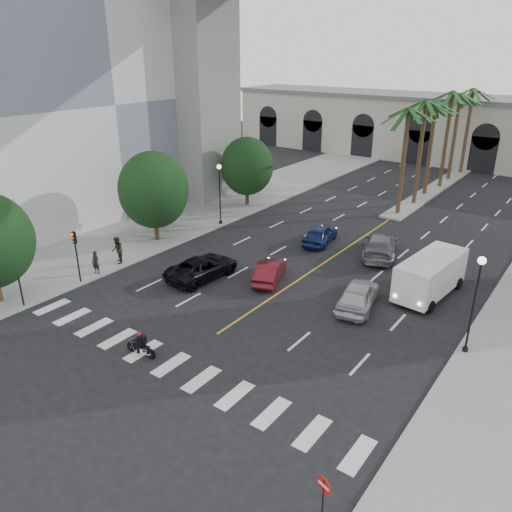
{
  "coord_description": "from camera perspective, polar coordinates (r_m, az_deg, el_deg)",
  "views": [
    {
      "loc": [
        15.46,
        -15.63,
        14.41
      ],
      "look_at": [
        -0.29,
        6.0,
        3.18
      ],
      "focal_mm": 35.0,
      "sensor_mm": 36.0,
      "label": 1
    }
  ],
  "objects": [
    {
      "name": "ground",
      "position": [
        26.29,
        -7.34,
        -10.68
      ],
      "size": [
        140.0,
        140.0,
        0.0
      ],
      "primitive_type": "plane",
      "color": "black",
      "rests_on": "ground"
    },
    {
      "name": "sidewalk_left",
      "position": [
        45.51,
        -8.36,
        4.17
      ],
      "size": [
        8.0,
        100.0,
        0.15
      ],
      "primitive_type": "cube",
      "color": "gray",
      "rests_on": "ground"
    },
    {
      "name": "median",
      "position": [
        57.62,
        19.48,
        7.09
      ],
      "size": [
        2.0,
        24.0,
        0.2
      ],
      "primitive_type": "cube",
      "color": "gray",
      "rests_on": "ground"
    },
    {
      "name": "building_left",
      "position": [
        50.82,
        -21.77,
        16.63
      ],
      "size": [
        16.5,
        32.5,
        20.6
      ],
      "color": "silver",
      "rests_on": "ground"
    },
    {
      "name": "pier_building",
      "position": [
        73.01,
        24.11,
        12.88
      ],
      "size": [
        71.0,
        10.5,
        8.5
      ],
      "color": "beige",
      "rests_on": "ground"
    },
    {
      "name": "palm_a",
      "position": [
        46.59,
        17.05,
        15.28
      ],
      "size": [
        3.2,
        3.2,
        10.3
      ],
      "color": "#47331E",
      "rests_on": "ground"
    },
    {
      "name": "palm_b",
      "position": [
        50.3,
        18.83,
        15.88
      ],
      "size": [
        3.2,
        3.2,
        10.6
      ],
      "color": "#47331E",
      "rests_on": "ground"
    },
    {
      "name": "palm_c",
      "position": [
        54.23,
        19.85,
        15.68
      ],
      "size": [
        3.2,
        3.2,
        10.1
      ],
      "color": "#47331E",
      "rests_on": "ground"
    },
    {
      "name": "palm_d",
      "position": [
        57.9,
        21.53,
        16.57
      ],
      "size": [
        3.2,
        3.2,
        10.9
      ],
      "color": "#47331E",
      "rests_on": "ground"
    },
    {
      "name": "palm_e",
      "position": [
        61.85,
        22.3,
        16.33
      ],
      "size": [
        3.2,
        3.2,
        10.4
      ],
      "color": "#47331E",
      "rests_on": "ground"
    },
    {
      "name": "palm_f",
      "position": [
        65.62,
        23.55,
        16.68
      ],
      "size": [
        3.2,
        3.2,
        10.7
      ],
      "color": "#47331E",
      "rests_on": "ground"
    },
    {
      "name": "street_tree_mid",
      "position": [
        39.64,
        -11.63,
        7.4
      ],
      "size": [
        5.44,
        5.44,
        7.21
      ],
      "color": "#382616",
      "rests_on": "ground"
    },
    {
      "name": "street_tree_far",
      "position": [
        48.34,
        -1.04,
        10.21
      ],
      "size": [
        5.04,
        5.04,
        6.68
      ],
      "color": "#382616",
      "rests_on": "ground"
    },
    {
      "name": "lamp_post_left_far",
      "position": [
        42.98,
        -4.17,
        7.63
      ],
      "size": [
        0.4,
        0.4,
        5.35
      ],
      "color": "black",
      "rests_on": "ground"
    },
    {
      "name": "lamp_post_right",
      "position": [
        26.46,
        23.75,
        -4.32
      ],
      "size": [
        0.4,
        0.4,
        5.35
      ],
      "color": "black",
      "rests_on": "ground"
    },
    {
      "name": "traffic_signal_near",
      "position": [
        32.1,
        -25.68,
        -1.37
      ],
      "size": [
        0.25,
        0.18,
        3.65
      ],
      "color": "black",
      "rests_on": "ground"
    },
    {
      "name": "traffic_signal_far",
      "position": [
        33.93,
        -19.91,
        0.82
      ],
      "size": [
        0.25,
        0.18,
        3.65
      ],
      "color": "black",
      "rests_on": "ground"
    },
    {
      "name": "motorcycle_rider",
      "position": [
        26.05,
        -12.96,
        -9.88
      ],
      "size": [
        1.86,
        0.5,
        1.34
      ],
      "rotation": [
        0.0,
        0.0,
        0.09
      ],
      "color": "black",
      "rests_on": "ground"
    },
    {
      "name": "car_a",
      "position": [
        30.32,
        11.61,
        -4.39
      ],
      "size": [
        2.88,
        5.03,
        1.61
      ],
      "primitive_type": "imported",
      "rotation": [
        0.0,
        0.0,
        3.36
      ],
      "color": "#B4B4B9",
      "rests_on": "ground"
    },
    {
      "name": "car_b",
      "position": [
        33.05,
        1.56,
        -1.77
      ],
      "size": [
        2.88,
        4.42,
        1.38
      ],
      "primitive_type": "imported",
      "rotation": [
        0.0,
        0.0,
        3.52
      ],
      "color": "#561118",
      "rests_on": "ground"
    },
    {
      "name": "car_c",
      "position": [
        33.68,
        -6.14,
        -1.3
      ],
      "size": [
        2.86,
        5.52,
        1.49
      ],
      "primitive_type": "imported",
      "rotation": [
        0.0,
        0.0,
        3.07
      ],
      "color": "black",
      "rests_on": "ground"
    },
    {
      "name": "car_d",
      "position": [
        38.09,
        14.02,
        1.17
      ],
      "size": [
        4.03,
        6.12,
        1.65
      ],
      "primitive_type": "imported",
      "rotation": [
        0.0,
        0.0,
        3.47
      ],
      "color": "slate",
      "rests_on": "ground"
    },
    {
      "name": "car_e",
      "position": [
        39.73,
        7.35,
        2.48
      ],
      "size": [
        2.54,
        4.69,
        1.52
      ],
      "primitive_type": "imported",
      "rotation": [
        0.0,
        0.0,
        3.32
      ],
      "color": "navy",
      "rests_on": "ground"
    },
    {
      "name": "cargo_van",
      "position": [
        32.66,
        19.28,
        -2.03
      ],
      "size": [
        2.91,
        6.16,
        2.54
      ],
      "rotation": [
        0.0,
        0.0,
        -0.1
      ],
      "color": "white",
      "rests_on": "ground"
    },
    {
      "name": "pedestrian_a",
      "position": [
        35.41,
        -17.85,
        -0.71
      ],
      "size": [
        0.66,
        0.5,
        1.61
      ],
      "primitive_type": "imported",
      "rotation": [
        0.0,
        0.0,
        0.22
      ],
      "color": "black",
      "rests_on": "sidewalk_left"
    },
    {
      "name": "pedestrian_b",
      "position": [
        36.64,
        -15.56,
        0.64
      ],
      "size": [
        1.2,
        1.17,
        1.95
      ],
      "primitive_type": "imported",
      "rotation": [
        0.0,
        0.0,
        -0.7
      ],
      "color": "black",
      "rests_on": "sidewalk_left"
    },
    {
      "name": "do_not_enter_sign",
      "position": [
        17.08,
        7.71,
        -25.37
      ],
      "size": [
        0.57,
        0.21,
        2.4
      ],
      "rotation": [
        0.0,
        0.0,
        -0.32
      ],
      "color": "black",
      "rests_on": "ground"
    }
  ]
}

